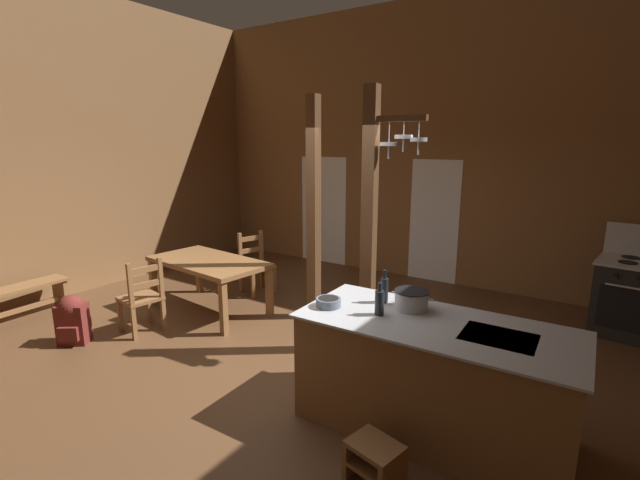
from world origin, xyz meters
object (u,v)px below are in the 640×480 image
at_px(kitchen_island, 432,377).
at_px(ladderback_chair_near_window, 256,264).
at_px(bottle_short_on_counter, 384,290).
at_px(bottle_tall_on_counter, 379,302).
at_px(mixing_bowl_on_counter, 329,302).
at_px(bench_along_left_wall, 10,299).
at_px(step_stool, 375,459).
at_px(backpack, 72,318).
at_px(ladderback_chair_by_post, 142,298).
at_px(stockpot_on_counter, 412,300).
at_px(dining_table, 208,266).

xyz_separation_m(kitchen_island, ladderback_chair_near_window, (-3.51, 1.82, -0.02)).
distance_m(kitchen_island, bottle_short_on_counter, 0.82).
relative_size(kitchen_island, bottle_tall_on_counter, 7.93).
bearing_deg(mixing_bowl_on_counter, bench_along_left_wall, -171.32).
height_order(step_stool, ladderback_chair_near_window, ladderback_chair_near_window).
distance_m(backpack, bottle_short_on_counter, 3.73).
height_order(bench_along_left_wall, bottle_tall_on_counter, bottle_tall_on_counter).
xyz_separation_m(ladderback_chair_by_post, bottle_tall_on_counter, (3.20, 0.02, 0.59)).
bearing_deg(stockpot_on_counter, dining_table, 168.25).
xyz_separation_m(mixing_bowl_on_counter, bottle_tall_on_counter, (0.45, 0.08, 0.07)).
bearing_deg(mixing_bowl_on_counter, dining_table, 158.79).
relative_size(dining_table, mixing_bowl_on_counter, 8.22).
xyz_separation_m(kitchen_island, bottle_tall_on_counter, (-0.45, -0.09, 0.58)).
relative_size(ladderback_chair_near_window, bottle_tall_on_counter, 3.46).
xyz_separation_m(dining_table, bench_along_left_wall, (-1.93, -1.70, -0.35)).
relative_size(ladderback_chair_by_post, bottle_tall_on_counter, 3.46).
xyz_separation_m(ladderback_chair_near_window, mixing_bowl_on_counter, (2.61, -1.98, 0.52)).
xyz_separation_m(kitchen_island, bench_along_left_wall, (-5.43, -0.86, -0.16)).
relative_size(backpack, bottle_short_on_counter, 2.00).
relative_size(dining_table, stockpot_on_counter, 4.92).
relative_size(kitchen_island, bench_along_left_wall, 1.53).
bearing_deg(step_stool, dining_table, 154.19).
xyz_separation_m(stockpot_on_counter, mixing_bowl_on_counter, (-0.62, -0.34, -0.04)).
xyz_separation_m(step_stool, ladderback_chair_near_window, (-3.39, 2.61, 0.27)).
height_order(ladderback_chair_by_post, mixing_bowl_on_counter, mixing_bowl_on_counter).
xyz_separation_m(ladderback_chair_by_post, mixing_bowl_on_counter, (2.75, -0.05, 0.52)).
distance_m(bench_along_left_wall, stockpot_on_counter, 5.31).
bearing_deg(stockpot_on_counter, bench_along_left_wall, -168.68).
distance_m(backpack, mixing_bowl_on_counter, 3.29).
height_order(kitchen_island, dining_table, kitchen_island).
distance_m(bench_along_left_wall, mixing_bowl_on_counter, 4.64).
bearing_deg(backpack, stockpot_on_counter, 13.94).
bearing_deg(step_stool, ladderback_chair_by_post, 169.14).
height_order(kitchen_island, ladderback_chair_by_post, ladderback_chair_by_post).
distance_m(dining_table, bottle_tall_on_counter, 3.22).
height_order(stockpot_on_counter, mixing_bowl_on_counter, stockpot_on_counter).
bearing_deg(ladderback_chair_by_post, mixing_bowl_on_counter, -1.10).
bearing_deg(step_stool, stockpot_on_counter, 99.24).
bearing_deg(kitchen_island, mixing_bowl_on_counter, -169.66).
distance_m(bottle_tall_on_counter, bottle_short_on_counter, 0.30).
bearing_deg(step_stool, bottle_tall_on_counter, 115.26).
height_order(bench_along_left_wall, stockpot_on_counter, stockpot_on_counter).
height_order(kitchen_island, backpack, kitchen_island).
bearing_deg(mixing_bowl_on_counter, stockpot_on_counter, 28.70).
height_order(ladderback_chair_near_window, bottle_tall_on_counter, bottle_tall_on_counter).
distance_m(stockpot_on_counter, mixing_bowl_on_counter, 0.71).
bearing_deg(ladderback_chair_by_post, dining_table, 81.20).
relative_size(kitchen_island, ladderback_chair_near_window, 2.29).
bearing_deg(step_stool, backpack, 179.66).
relative_size(kitchen_island, mixing_bowl_on_counter, 10.04).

